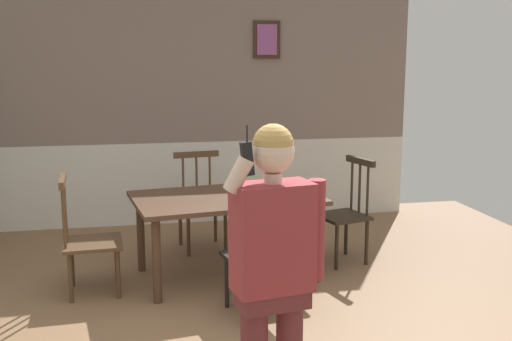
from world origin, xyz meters
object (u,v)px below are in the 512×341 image
chair_opposite_corner (346,213)px  chair_near_window (261,254)px  chair_by_doorway (88,239)px  person_figure (274,263)px  chair_at_table_head (201,202)px  dining_table (226,205)px

chair_opposite_corner → chair_near_window: bearing=120.3°
chair_by_doorway → person_figure: bearing=23.1°
chair_opposite_corner → chair_at_table_head: bearing=46.4°
chair_by_doorway → person_figure: 2.45m
chair_at_table_head → chair_near_window: bearing=90.5°
chair_near_window → person_figure: size_ratio=0.65×
chair_by_doorway → chair_at_table_head: size_ratio=1.02×
chair_by_doorway → chair_opposite_corner: 2.37m
chair_opposite_corner → person_figure: person_figure is taller
chair_near_window → person_figure: 1.52m
person_figure → dining_table: bearing=-102.6°
person_figure → chair_at_table_head: bearing=-99.7°
chair_near_window → chair_at_table_head: chair_near_window is taller
chair_by_doorway → chair_at_table_head: bearing=131.6°
dining_table → chair_by_doorway: size_ratio=1.74×
chair_by_doorway → chair_opposite_corner: bearing=95.0°
person_figure → chair_near_window: bearing=-109.3°
chair_at_table_head → person_figure: bearing=82.6°
dining_table → chair_opposite_corner: 1.20m
chair_by_doorway → chair_opposite_corner: chair_opposite_corner is taller
dining_table → chair_opposite_corner: (1.17, 0.18, -0.17)m
dining_table → chair_opposite_corner: size_ratio=1.73×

